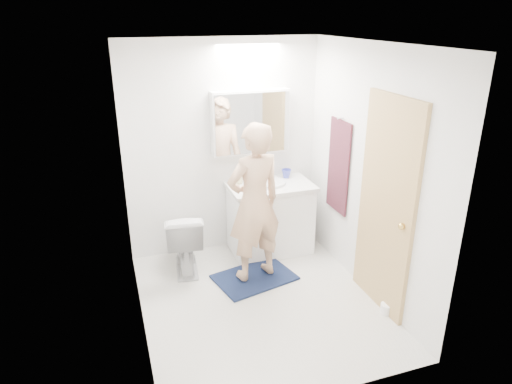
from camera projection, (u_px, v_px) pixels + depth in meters
name	position (u px, v px, depth m)	size (l,w,h in m)	color
floor	(259.00, 302.00, 4.46)	(2.50, 2.50, 0.00)	silver
ceiling	(260.00, 44.00, 3.58)	(2.50, 2.50, 0.00)	white
wall_back	(223.00, 149.00, 5.12)	(2.50, 2.50, 0.00)	white
wall_front	(324.00, 253.00, 2.92)	(2.50, 2.50, 0.00)	white
wall_left	(131.00, 202.00, 3.69)	(2.50, 2.50, 0.00)	white
wall_right	(369.00, 174.00, 4.35)	(2.50, 2.50, 0.00)	white
vanity_cabinet	(270.00, 219.00, 5.31)	(0.90, 0.55, 0.78)	white
countertop	(271.00, 186.00, 5.16)	(0.95, 0.58, 0.04)	silver
sink_basin	(270.00, 183.00, 5.17)	(0.36, 0.36, 0.03)	silver
faucet	(264.00, 172.00, 5.31)	(0.02, 0.02, 0.16)	white
medicine_cabinet	(251.00, 122.00, 5.04)	(0.88, 0.14, 0.70)	white
mirror_panel	(253.00, 124.00, 4.97)	(0.84, 0.01, 0.66)	silver
toilet	(184.00, 240.00, 4.92)	(0.39, 0.68, 0.70)	silver
bath_rug	(254.00, 277.00, 4.85)	(0.80, 0.55, 0.02)	#152144
person	(254.00, 203.00, 4.53)	(0.60, 0.39, 1.63)	tan
door	(386.00, 207.00, 4.11)	(0.04, 0.80, 2.00)	tan
door_knob	(402.00, 226.00, 3.85)	(0.06, 0.06, 0.06)	gold
towel	(338.00, 166.00, 4.86)	(0.02, 0.42, 1.00)	#101734
towel_hook	(341.00, 118.00, 4.67)	(0.02, 0.02, 0.07)	silver
soap_bottle_a	(239.00, 175.00, 5.15)	(0.08, 0.08, 0.21)	#D2C287
soap_bottle_b	(254.00, 174.00, 5.24)	(0.07, 0.08, 0.17)	#5BA1C3
toothbrush_cup	(286.00, 174.00, 5.35)	(0.11, 0.11, 0.10)	#3F48BD
toilet_paper_roll	(386.00, 309.00, 4.27)	(0.11, 0.11, 0.10)	white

